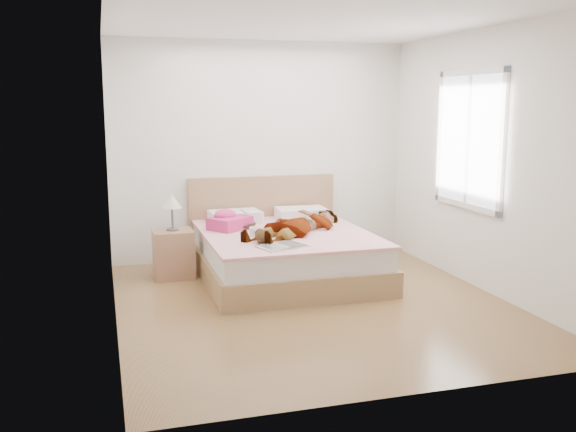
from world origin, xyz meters
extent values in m
plane|color=#523319|center=(0.00, 0.00, 0.00)|extent=(4.00, 4.00, 0.00)
imported|color=silver|center=(0.14, 0.94, 0.62)|extent=(1.57, 1.47, 0.22)
ellipsoid|color=black|center=(-0.43, 1.39, 0.55)|extent=(0.48, 0.55, 0.07)
cube|color=silver|center=(-0.36, 1.34, 0.69)|extent=(0.09, 0.10, 0.05)
plane|color=white|center=(0.00, 0.00, 2.60)|extent=(4.00, 4.00, 0.00)
plane|color=silver|center=(0.00, 2.00, 1.30)|extent=(3.60, 0.00, 3.60)
plane|color=silver|center=(0.00, -2.00, 1.30)|extent=(3.60, 0.00, 3.60)
plane|color=silver|center=(-1.80, 0.00, 1.30)|extent=(0.00, 4.00, 4.00)
plane|color=silver|center=(1.80, 0.00, 1.30)|extent=(0.00, 4.00, 4.00)
cube|color=white|center=(1.78, 0.30, 1.50)|extent=(0.02, 1.10, 1.30)
cube|color=silver|center=(1.78, -0.28, 1.50)|extent=(0.04, 0.06, 1.42)
cube|color=silver|center=(1.78, 0.88, 1.50)|extent=(0.04, 0.06, 1.42)
cube|color=silver|center=(1.78, 0.30, 0.82)|extent=(0.04, 1.22, 0.06)
cube|color=silver|center=(1.78, 0.30, 2.18)|extent=(0.04, 1.22, 0.06)
cube|color=silver|center=(1.77, 0.30, 1.50)|extent=(0.03, 0.04, 1.30)
cube|color=olive|center=(0.00, 0.95, 0.13)|extent=(1.78, 2.08, 0.26)
cube|color=silver|center=(0.00, 0.95, 0.37)|extent=(1.70, 2.00, 0.22)
cube|color=white|center=(0.00, 0.95, 0.49)|extent=(1.74, 2.04, 0.03)
cube|color=brown|center=(0.00, 1.96, 0.50)|extent=(1.80, 0.07, 1.00)
cube|color=white|center=(-0.40, 1.67, 0.57)|extent=(0.61, 0.44, 0.13)
cube|color=white|center=(0.40, 1.67, 0.57)|extent=(0.60, 0.43, 0.13)
cube|color=#D03887|center=(-0.54, 1.27, 0.58)|extent=(0.53, 0.51, 0.14)
ellipsoid|color=#EB3F8D|center=(-0.58, 1.31, 0.67)|extent=(0.29, 0.24, 0.13)
cube|color=white|center=(-0.22, 0.26, 0.52)|extent=(0.53, 0.44, 0.01)
cube|color=white|center=(-0.33, 0.22, 0.53)|extent=(0.32, 0.36, 0.02)
cube|color=#272727|center=(-0.11, 0.30, 0.53)|extent=(0.32, 0.36, 0.02)
cylinder|color=silver|center=(-0.38, 0.81, 0.56)|extent=(0.09, 0.09, 0.10)
torus|color=white|center=(-0.34, 0.81, 0.56)|extent=(0.07, 0.01, 0.07)
cylinder|color=black|center=(-0.38, 0.81, 0.60)|extent=(0.08, 0.08, 0.00)
ellipsoid|color=black|center=(-0.37, 0.46, 0.58)|extent=(0.17, 0.19, 0.14)
ellipsoid|color=#F9E7D0|center=(-0.37, 0.44, 0.59)|extent=(0.09, 0.10, 0.07)
sphere|color=#33180E|center=(-0.37, 0.56, 0.59)|extent=(0.10, 0.10, 0.10)
sphere|color=#F8A2C3|center=(-0.41, 0.59, 0.61)|extent=(0.04, 0.04, 0.04)
sphere|color=pink|center=(-0.34, 0.60, 0.61)|extent=(0.04, 0.04, 0.04)
ellipsoid|color=#331D0E|center=(-0.42, 0.41, 0.55)|extent=(0.04, 0.06, 0.03)
ellipsoid|color=black|center=(-0.30, 0.42, 0.55)|extent=(0.04, 0.06, 0.03)
cube|color=#905D42|center=(-1.16, 1.33, 0.26)|extent=(0.43, 0.38, 0.52)
cylinder|color=#4A4A4A|center=(-1.16, 1.33, 0.53)|extent=(0.13, 0.13, 0.02)
cylinder|color=#474747|center=(-1.16, 1.33, 0.66)|extent=(0.02, 0.02, 0.26)
cone|color=silver|center=(-1.16, 1.33, 0.84)|extent=(0.21, 0.21, 0.15)
camera|label=1|loc=(-1.86, -5.52, 1.87)|focal=40.00mm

